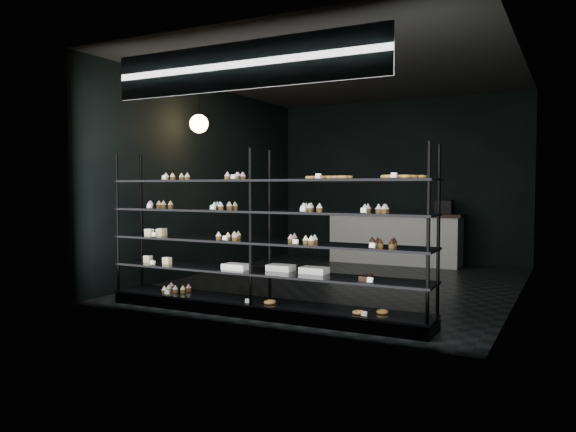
{
  "coord_description": "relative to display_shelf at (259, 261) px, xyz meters",
  "views": [
    {
      "loc": [
        3.16,
        -8.0,
        1.48
      ],
      "look_at": [
        0.02,
        -1.9,
        1.12
      ],
      "focal_mm": 35.0,
      "sensor_mm": 36.0,
      "label": 1
    }
  ],
  "objects": [
    {
      "name": "room",
      "position": [
        0.07,
        2.45,
        0.97
      ],
      "size": [
        5.01,
        6.01,
        3.2
      ],
      "color": "black",
      "rests_on": "ground"
    },
    {
      "name": "display_shelf",
      "position": [
        0.0,
        0.0,
        0.0
      ],
      "size": [
        4.0,
        0.5,
        1.91
      ],
      "color": "black",
      "rests_on": "room"
    },
    {
      "name": "signage",
      "position": [
        0.07,
        -0.48,
        2.12
      ],
      "size": [
        3.3,
        0.05,
        0.5
      ],
      "color": "#0B0F3B",
      "rests_on": "room"
    },
    {
      "name": "pendant_lamp",
      "position": [
        -1.97,
        1.55,
        1.82
      ],
      "size": [
        0.28,
        0.28,
        0.87
      ],
      "color": "black",
      "rests_on": "room"
    },
    {
      "name": "service_counter",
      "position": [
        0.15,
        4.95,
        -0.13
      ],
      "size": [
        2.56,
        0.65,
        1.23
      ],
      "color": "silver",
      "rests_on": "room"
    }
  ]
}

